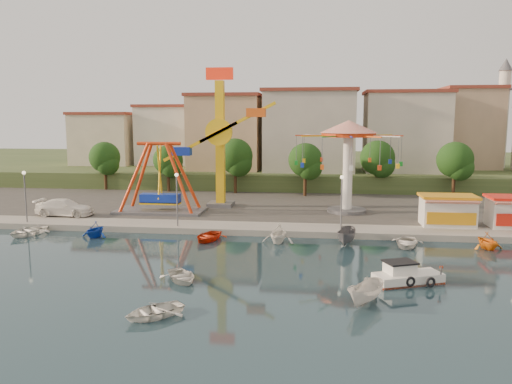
% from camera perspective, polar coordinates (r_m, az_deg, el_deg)
% --- Properties ---
extents(ground, '(200.00, 200.00, 0.00)m').
position_cam_1_polar(ground, '(36.36, -2.34, -9.43)').
color(ground, '#132A34').
rests_on(ground, ground).
extents(quay_deck, '(200.00, 100.00, 0.60)m').
position_cam_1_polar(quay_deck, '(96.93, 3.70, 1.88)').
color(quay_deck, '#9E998E').
rests_on(quay_deck, ground).
extents(asphalt_pad, '(90.00, 28.00, 0.01)m').
position_cam_1_polar(asphalt_pad, '(65.26, 1.99, -0.95)').
color(asphalt_pad, '#4C4944').
rests_on(asphalt_pad, quay_deck).
extents(hill_terrace, '(200.00, 60.00, 3.00)m').
position_cam_1_polar(hill_terrace, '(101.78, 3.87, 2.86)').
color(hill_terrace, '#384C26').
rests_on(hill_terrace, ground).
extents(pirate_ship_ride, '(10.00, 5.00, 8.00)m').
position_cam_1_polar(pirate_ship_ride, '(57.47, -10.94, 1.46)').
color(pirate_ship_ride, '#59595E').
rests_on(pirate_ship_ride, quay_deck).
extents(kamikaze_tower, '(9.08, 3.10, 16.50)m').
position_cam_1_polar(kamikaze_tower, '(59.67, -3.71, 5.63)').
color(kamikaze_tower, '#59595E').
rests_on(kamikaze_tower, quay_deck).
extents(wave_swinger, '(11.60, 11.60, 10.40)m').
position_cam_1_polar(wave_swinger, '(56.91, 10.51, 5.25)').
color(wave_swinger, '#59595E').
rests_on(wave_swinger, quay_deck).
extents(booth_left, '(5.40, 3.78, 3.08)m').
position_cam_1_polar(booth_left, '(53.00, 21.05, -1.95)').
color(booth_left, white).
rests_on(booth_left, quay_deck).
extents(lamp_post_0, '(0.14, 0.14, 5.00)m').
position_cam_1_polar(lamp_post_0, '(56.33, -24.84, -0.62)').
color(lamp_post_0, '#59595E').
rests_on(lamp_post_0, quay_deck).
extents(lamp_post_1, '(0.14, 0.14, 5.00)m').
position_cam_1_polar(lamp_post_1, '(49.77, -9.00, -1.03)').
color(lamp_post_1, '#59595E').
rests_on(lamp_post_1, quay_deck).
extents(lamp_post_2, '(0.14, 0.14, 5.00)m').
position_cam_1_polar(lamp_post_2, '(47.88, 9.73, -1.41)').
color(lamp_post_2, '#59595E').
rests_on(lamp_post_2, quay_deck).
extents(tree_0, '(4.60, 4.60, 7.19)m').
position_cam_1_polar(tree_0, '(78.11, -16.91, 3.81)').
color(tree_0, '#382314').
rests_on(tree_0, quay_deck).
extents(tree_1, '(4.35, 4.35, 6.80)m').
position_cam_1_polar(tree_1, '(73.92, -10.02, 3.60)').
color(tree_1, '#382314').
rests_on(tree_1, quay_deck).
extents(tree_2, '(5.02, 5.02, 7.85)m').
position_cam_1_polar(tree_2, '(71.14, -2.40, 4.12)').
color(tree_2, '#382314').
rests_on(tree_2, quay_deck).
extents(tree_3, '(4.68, 4.68, 7.32)m').
position_cam_1_polar(tree_3, '(68.77, 5.67, 3.64)').
color(tree_3, '#382314').
rests_on(tree_3, quay_deck).
extents(tree_4, '(4.86, 4.86, 7.60)m').
position_cam_1_polar(tree_4, '(72.18, 13.71, 3.82)').
color(tree_4, '#382314').
rests_on(tree_4, quay_deck).
extents(tree_5, '(4.83, 4.83, 7.54)m').
position_cam_1_polar(tree_5, '(72.24, 21.79, 3.43)').
color(tree_5, '#382314').
rests_on(tree_5, quay_deck).
extents(building_0, '(9.26, 9.53, 11.87)m').
position_cam_1_polar(building_0, '(89.29, -18.98, 6.46)').
color(building_0, beige).
rests_on(building_0, hill_terrace).
extents(building_1, '(12.33, 9.01, 8.63)m').
position_cam_1_polar(building_1, '(89.81, -10.47, 5.75)').
color(building_1, silver).
rests_on(building_1, hill_terrace).
extents(building_2, '(11.95, 9.28, 11.23)m').
position_cam_1_polar(building_2, '(87.28, -2.07, 6.66)').
color(building_2, tan).
rests_on(building_2, hill_terrace).
extents(building_3, '(12.59, 10.50, 9.20)m').
position_cam_1_polar(building_3, '(83.04, 7.07, 5.82)').
color(building_3, beige).
rests_on(building_3, hill_terrace).
extents(building_4, '(10.75, 9.23, 9.24)m').
position_cam_1_polar(building_4, '(87.45, 15.97, 5.70)').
color(building_4, beige).
rests_on(building_4, hill_terrace).
extents(building_5, '(12.77, 10.96, 11.21)m').
position_cam_1_polar(building_5, '(88.62, 24.76, 5.93)').
color(building_5, tan).
rests_on(building_5, hill_terrace).
extents(minaret, '(2.80, 2.80, 18.00)m').
position_cam_1_polar(minaret, '(93.22, 26.37, 8.34)').
color(minaret, silver).
rests_on(minaret, hill_terrace).
extents(cabin_motorboat, '(4.98, 3.41, 1.64)m').
position_cam_1_polar(cabin_motorboat, '(35.94, 16.79, -9.28)').
color(cabin_motorboat, white).
rests_on(cabin_motorboat, ground).
extents(rowboat_a, '(3.98, 4.22, 0.71)m').
position_cam_1_polar(rowboat_a, '(35.24, -8.52, -9.49)').
color(rowboat_a, silver).
rests_on(rowboat_a, ground).
extents(rowboat_b, '(4.22, 4.23, 0.72)m').
position_cam_1_polar(rowboat_b, '(29.51, -11.62, -13.15)').
color(rowboat_b, white).
rests_on(rowboat_b, ground).
extents(skiff, '(3.07, 3.84, 1.41)m').
position_cam_1_polar(skiff, '(31.27, 12.48, -11.26)').
color(skiff, silver).
rests_on(skiff, ground).
extents(van, '(6.26, 2.55, 1.82)m').
position_cam_1_polar(van, '(58.59, -21.01, -1.66)').
color(van, white).
rests_on(van, quay_deck).
extents(moored_boat_0, '(4.01, 4.78, 0.85)m').
position_cam_1_polar(moored_boat_0, '(53.08, -24.67, -4.05)').
color(moored_boat_0, white).
rests_on(moored_boat_0, ground).
extents(moored_boat_1, '(2.85, 3.19, 1.51)m').
position_cam_1_polar(moored_boat_1, '(49.76, -17.93, -4.08)').
color(moored_boat_1, '#133CAD').
rests_on(moored_boat_1, ground).
extents(moored_boat_3, '(3.57, 4.40, 0.80)m').
position_cam_1_polar(moored_boat_3, '(46.33, -5.54, -5.06)').
color(moored_boat_3, red).
rests_on(moored_boat_3, ground).
extents(moored_boat_4, '(3.31, 3.69, 1.75)m').
position_cam_1_polar(moored_boat_4, '(45.26, 2.58, -4.74)').
color(moored_boat_4, white).
rests_on(moored_boat_4, ground).
extents(moored_boat_5, '(2.27, 4.19, 1.53)m').
position_cam_1_polar(moored_boat_5, '(45.23, 10.33, -5.02)').
color(moored_boat_5, '#5B5A5F').
rests_on(moored_boat_5, ground).
extents(moored_boat_6, '(3.59, 4.42, 0.81)m').
position_cam_1_polar(moored_boat_6, '(45.90, 16.82, -5.51)').
color(moored_boat_6, silver).
rests_on(moored_boat_6, ground).
extents(moored_boat_7, '(3.17, 3.43, 1.49)m').
position_cam_1_polar(moored_boat_7, '(47.45, 24.95, -5.06)').
color(moored_boat_7, orange).
rests_on(moored_boat_7, ground).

